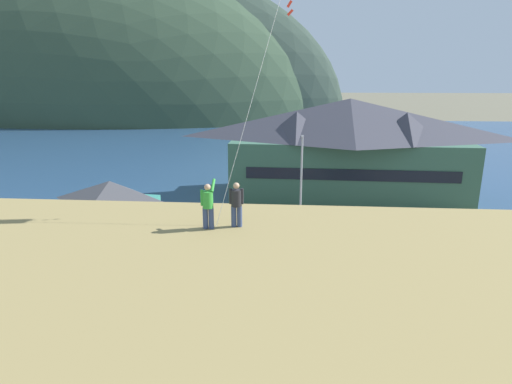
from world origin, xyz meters
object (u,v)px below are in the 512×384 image
Objects in this scene: moored_boat_inner_slip at (266,171)px; person_kite_flyer at (208,204)px; parked_car_front_row_silver at (84,274)px; parked_car_mid_row_near at (201,233)px; wharf_dock at (294,170)px; parking_light_pole at (301,178)px; parked_car_back_row_right at (216,276)px; person_companion at (236,203)px; storage_shed_waterside at (264,167)px; parked_car_lone_by_shed at (374,275)px; parked_car_mid_row_center at (387,239)px; harbor_lodge at (348,146)px; moored_boat_outer_mooring at (322,171)px; moored_boat_wharfside at (268,172)px; storage_shed_near_lot at (112,209)px.

moored_boat_inner_slip is 39.04m from person_kite_flyer.
parked_car_mid_row_near is at bearing 52.27° from parked_car_front_row_silver.
parking_light_pole reaches higher than wharf_dock.
person_companion is at bearing -73.36° from parked_car_back_row_right.
moored_boat_inner_slip is 38.77m from person_companion.
parked_car_mid_row_near is (-3.80, -17.66, -1.35)m from storage_shed_waterside.
person_kite_flyer is (-8.23, -8.63, 6.84)m from parked_car_lone_by_shed.
person_companion reaches higher than parked_car_lone_by_shed.
moored_boat_inner_slip is 30.82m from parked_car_lone_by_shed.
moored_boat_inner_slip is 1.73× the size of parked_car_back_row_right.
storage_shed_waterside is 1.38× the size of parked_car_front_row_silver.
person_kite_flyer reaches higher than person_companion.
parked_car_mid_row_center is 2.45× the size of person_companion.
harbor_lodge reaches higher than parked_car_lone_by_shed.
storage_shed_waterside is 0.78× the size of moored_boat_outer_mooring.
person_companion reaches higher than storage_shed_waterside.
wharf_dock is 32.31m from parked_car_lone_by_shed.
parked_car_back_row_right is (-1.46, -24.57, -1.35)m from storage_shed_waterside.
person_kite_flyer reaches higher than parked_car_mid_row_near.
moored_boat_outer_mooring is 39.56m from person_companion.
parked_car_back_row_right is (2.34, -6.92, 0.00)m from parked_car_mid_row_near.
storage_shed_waterside is 20.51m from parked_car_mid_row_center.
moored_boat_wharfside is at bearing 100.33° from parking_light_pole.
harbor_lodge is 3.32× the size of moored_boat_outer_mooring.
parked_car_front_row_silver is (1.58, -8.29, -1.39)m from storage_shed_near_lot.
parking_light_pole reaches higher than parked_car_front_row_silver.
parked_car_front_row_silver is at bearing -160.04° from parked_car_mid_row_center.
person_companion reaches higher than wharf_dock.
parked_car_lone_by_shed is (8.05, -29.75, 0.34)m from moored_boat_inner_slip.
storage_shed_waterside is 1.41× the size of parked_car_mid_row_center.
harbor_lodge reaches higher than parking_light_pole.
person_kite_flyer reaches higher than parked_car_lone_by_shed.
person_companion is (-6.21, -38.41, 7.17)m from moored_boat_outer_mooring.
harbor_lodge is at bearing -78.64° from moored_boat_outer_mooring.
moored_boat_inner_slip reaches higher than parked_car_lone_by_shed.
wharf_dock is 6.35× the size of person_companion.
parked_car_front_row_silver is (-16.39, -31.26, 0.34)m from moored_boat_outer_mooring.
parked_car_mid_row_near is (-12.64, -14.75, -4.40)m from harbor_lodge.
parked_car_front_row_silver is at bearing 144.94° from person_companion.
person_kite_flyer is at bearing -90.48° from storage_shed_waterside.
storage_shed_waterside reaches higher than parked_car_mid_row_near.
parked_car_front_row_silver is at bearing -129.69° from harbor_lodge.
moored_boat_inner_slip reaches higher than parked_car_back_row_right.
wharf_dock is 33.21m from parked_car_back_row_right.
parked_car_lone_by_shed is at bearing -92.42° from harbor_lodge.
storage_shed_waterside reaches higher than moored_boat_outer_mooring.
parked_car_back_row_right is (7.95, 0.34, 0.00)m from parked_car_front_row_silver.
harbor_lodge reaches higher than storage_shed_waterside.
person_companion reaches higher than moored_boat_inner_slip.
wharf_dock is at bearing 40.95° from moored_boat_wharfside.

